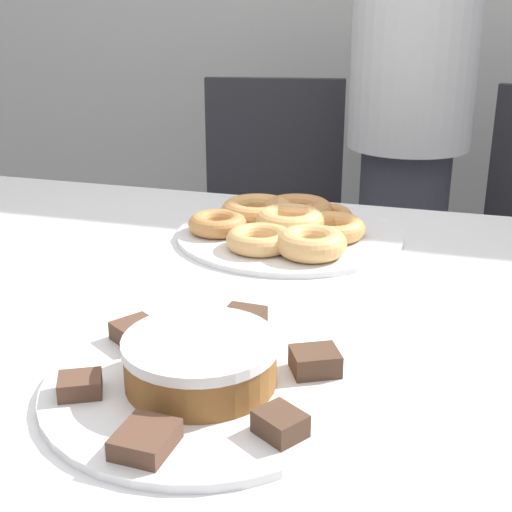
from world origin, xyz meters
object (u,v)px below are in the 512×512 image
(plate_cake, at_px, (201,386))
(frosted_cake, at_px, (200,360))
(office_chair_left, at_px, (270,254))
(plate_donuts, at_px, (290,234))
(person_standing, at_px, (410,115))

(plate_cake, height_order, frosted_cake, frosted_cake)
(plate_cake, bearing_deg, frosted_cake, -103.19)
(office_chair_left, relative_size, plate_donuts, 2.28)
(person_standing, bearing_deg, frosted_cake, -95.42)
(office_chair_left, distance_m, plate_donuts, 0.77)
(person_standing, xyz_separation_m, frosted_cake, (-0.11, -1.17, -0.08))
(plate_cake, bearing_deg, person_standing, 84.58)
(plate_cake, relative_size, plate_donuts, 0.87)
(person_standing, height_order, plate_donuts, person_standing)
(plate_cake, bearing_deg, plate_donuts, 93.46)
(office_chair_left, relative_size, frosted_cake, 5.42)
(office_chair_left, xyz_separation_m, plate_cake, (0.25, -1.20, 0.30))
(plate_donuts, xyz_separation_m, frosted_cake, (0.03, -0.53, 0.03))
(plate_cake, height_order, plate_donuts, same)
(frosted_cake, bearing_deg, plate_cake, 76.81)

